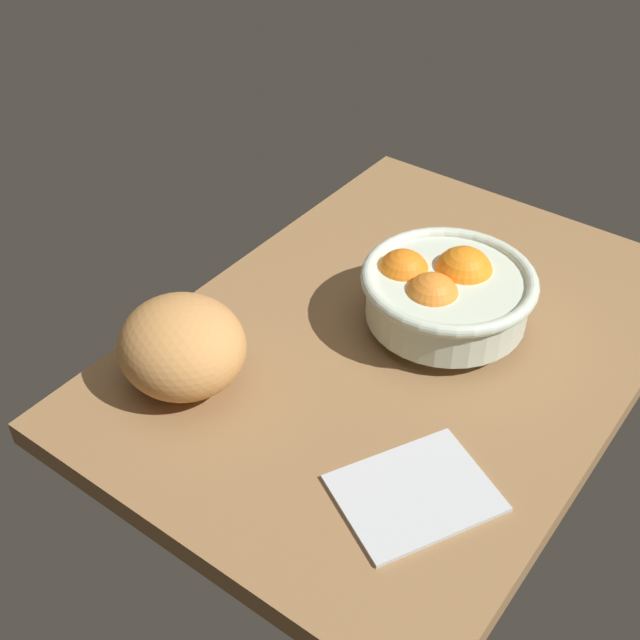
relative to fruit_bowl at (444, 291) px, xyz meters
The scene contains 4 objects.
ground_plane 8.89cm from the fruit_bowl, 27.79° to the right, with size 75.21×53.14×3.00cm, color olive.
fruit_bowl is the anchor object (origin of this frame).
bread_loaf 31.89cm from the fruit_bowl, 35.21° to the right, with size 14.79×14.04×10.48cm, color #CA8B4B.
napkin_folded 27.45cm from the fruit_bowl, 24.79° to the left, with size 15.12×11.79×0.97cm, color silver.
Camera 1 is at (67.72, 38.05, 66.19)cm, focal length 46.80 mm.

